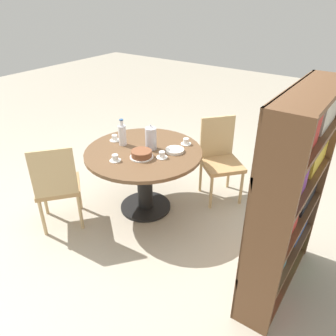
{
  "coord_description": "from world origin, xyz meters",
  "views": [
    {
      "loc": [
        2.32,
        1.94,
        2.2
      ],
      "look_at": [
        0.0,
        0.31,
        0.61
      ],
      "focal_mm": 35.0,
      "sensor_mm": 36.0,
      "label": 1
    }
  ],
  "objects_px": {
    "coffee_pot": "(151,138)",
    "cup_c": "(186,142)",
    "cake_main": "(142,154)",
    "bookshelf": "(287,199)",
    "cup_a": "(162,155)",
    "cup_d": "(115,158)",
    "chair_a": "(220,157)",
    "water_bottle": "(122,135)",
    "cup_b": "(115,138)",
    "chair_b": "(57,185)"
  },
  "relations": [
    {
      "from": "water_bottle",
      "to": "cup_a",
      "type": "distance_m",
      "value": 0.52
    },
    {
      "from": "coffee_pot",
      "to": "bookshelf",
      "type": "bearing_deg",
      "value": 79.01
    },
    {
      "from": "coffee_pot",
      "to": "chair_a",
      "type": "bearing_deg",
      "value": 141.97
    },
    {
      "from": "chair_b",
      "to": "water_bottle",
      "type": "distance_m",
      "value": 0.83
    },
    {
      "from": "chair_b",
      "to": "bookshelf",
      "type": "relative_size",
      "value": 0.56
    },
    {
      "from": "chair_a",
      "to": "cake_main",
      "type": "height_order",
      "value": "chair_a"
    },
    {
      "from": "chair_b",
      "to": "bookshelf",
      "type": "distance_m",
      "value": 2.12
    },
    {
      "from": "chair_b",
      "to": "cup_b",
      "type": "height_order",
      "value": "chair_b"
    },
    {
      "from": "cup_c",
      "to": "cup_b",
      "type": "bearing_deg",
      "value": -61.62
    },
    {
      "from": "water_bottle",
      "to": "chair_b",
      "type": "bearing_deg",
      "value": -18.53
    },
    {
      "from": "coffee_pot",
      "to": "cup_d",
      "type": "xyz_separation_m",
      "value": [
        0.41,
        -0.12,
        -0.1
      ]
    },
    {
      "from": "chair_b",
      "to": "bookshelf",
      "type": "height_order",
      "value": "bookshelf"
    },
    {
      "from": "coffee_pot",
      "to": "water_bottle",
      "type": "xyz_separation_m",
      "value": [
        0.09,
        -0.31,
        -0.01
      ]
    },
    {
      "from": "coffee_pot",
      "to": "cup_c",
      "type": "xyz_separation_m",
      "value": [
        -0.3,
        0.24,
        -0.1
      ]
    },
    {
      "from": "chair_a",
      "to": "water_bottle",
      "type": "relative_size",
      "value": 3.26
    },
    {
      "from": "chair_a",
      "to": "water_bottle",
      "type": "distance_m",
      "value": 1.13
    },
    {
      "from": "cup_a",
      "to": "cup_d",
      "type": "distance_m",
      "value": 0.45
    },
    {
      "from": "coffee_pot",
      "to": "cup_c",
      "type": "distance_m",
      "value": 0.4
    },
    {
      "from": "cup_b",
      "to": "cup_c",
      "type": "xyz_separation_m",
      "value": [
        -0.37,
        0.69,
        0.0
      ]
    },
    {
      "from": "cake_main",
      "to": "bookshelf",
      "type": "bearing_deg",
      "value": 86.85
    },
    {
      "from": "cup_a",
      "to": "cup_c",
      "type": "distance_m",
      "value": 0.4
    },
    {
      "from": "cake_main",
      "to": "cup_a",
      "type": "bearing_deg",
      "value": 123.78
    },
    {
      "from": "cup_a",
      "to": "cake_main",
      "type": "bearing_deg",
      "value": -56.22
    },
    {
      "from": "bookshelf",
      "to": "cup_c",
      "type": "height_order",
      "value": "bookshelf"
    },
    {
      "from": "cup_a",
      "to": "cup_b",
      "type": "height_order",
      "value": "same"
    },
    {
      "from": "chair_a",
      "to": "bookshelf",
      "type": "xyz_separation_m",
      "value": [
        0.92,
        0.99,
        0.35
      ]
    },
    {
      "from": "coffee_pot",
      "to": "chair_b",
      "type": "bearing_deg",
      "value": -34.13
    },
    {
      "from": "coffee_pot",
      "to": "water_bottle",
      "type": "height_order",
      "value": "water_bottle"
    },
    {
      "from": "coffee_pot",
      "to": "cup_c",
      "type": "relative_size",
      "value": 2.43
    },
    {
      "from": "chair_b",
      "to": "cup_b",
      "type": "xyz_separation_m",
      "value": [
        -0.74,
        0.1,
        0.25
      ]
    },
    {
      "from": "chair_a",
      "to": "coffee_pot",
      "type": "height_order",
      "value": "coffee_pot"
    },
    {
      "from": "cup_b",
      "to": "cup_d",
      "type": "bearing_deg",
      "value": 43.77
    },
    {
      "from": "chair_a",
      "to": "cake_main",
      "type": "bearing_deg",
      "value": -167.16
    },
    {
      "from": "cake_main",
      "to": "cup_c",
      "type": "distance_m",
      "value": 0.55
    },
    {
      "from": "cup_c",
      "to": "water_bottle",
      "type": "bearing_deg",
      "value": -53.93
    },
    {
      "from": "chair_b",
      "to": "water_bottle",
      "type": "xyz_separation_m",
      "value": [
        -0.71,
        0.24,
        0.34
      ]
    },
    {
      "from": "coffee_pot",
      "to": "water_bottle",
      "type": "bearing_deg",
      "value": -73.29
    },
    {
      "from": "cup_a",
      "to": "cup_d",
      "type": "height_order",
      "value": "same"
    },
    {
      "from": "cup_d",
      "to": "chair_b",
      "type": "bearing_deg",
      "value": -47.18
    },
    {
      "from": "chair_b",
      "to": "cup_b",
      "type": "distance_m",
      "value": 0.79
    },
    {
      "from": "bookshelf",
      "to": "cup_a",
      "type": "height_order",
      "value": "bookshelf"
    },
    {
      "from": "water_bottle",
      "to": "cup_c",
      "type": "xyz_separation_m",
      "value": [
        -0.4,
        0.54,
        -0.09
      ]
    },
    {
      "from": "chair_b",
      "to": "cake_main",
      "type": "height_order",
      "value": "chair_b"
    },
    {
      "from": "cake_main",
      "to": "cup_d",
      "type": "relative_size",
      "value": 2.1
    },
    {
      "from": "cup_b",
      "to": "cake_main",
      "type": "bearing_deg",
      "value": 73.92
    },
    {
      "from": "bookshelf",
      "to": "cup_b",
      "type": "height_order",
      "value": "bookshelf"
    },
    {
      "from": "chair_a",
      "to": "coffee_pot",
      "type": "relative_size",
      "value": 3.47
    },
    {
      "from": "coffee_pot",
      "to": "cake_main",
      "type": "distance_m",
      "value": 0.23
    },
    {
      "from": "bookshelf",
      "to": "cup_a",
      "type": "xyz_separation_m",
      "value": [
        -0.19,
        -1.27,
        -0.1
      ]
    },
    {
      "from": "coffee_pot",
      "to": "cup_b",
      "type": "distance_m",
      "value": 0.46
    }
  ]
}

